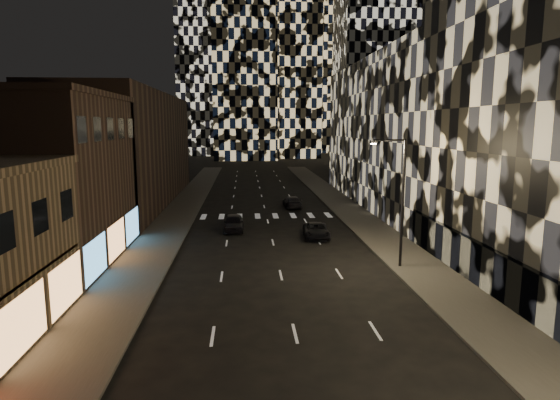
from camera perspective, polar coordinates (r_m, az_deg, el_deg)
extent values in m
cube|color=#47443F|center=(52.93, -12.55, -1.98)|extent=(4.00, 120.00, 0.15)
cube|color=#47443F|center=(53.81, 9.04, -1.69)|extent=(4.00, 120.00, 0.15)
cube|color=#4C4C47|center=(52.67, -10.29, -1.96)|extent=(0.20, 120.00, 0.15)
cube|color=#4C4C47|center=(53.37, 6.84, -1.73)|extent=(0.20, 120.00, 0.15)
cube|color=#493329|center=(38.08, -26.93, 2.00)|extent=(10.00, 15.00, 12.00)
cube|color=#493329|center=(63.21, -17.81, 5.91)|extent=(10.00, 40.00, 14.00)
cube|color=#383838|center=(30.97, 24.36, -7.77)|extent=(0.60, 25.00, 3.00)
cube|color=#232326|center=(62.55, 16.78, 7.76)|extent=(16.00, 40.00, 18.00)
cylinder|color=black|center=(33.70, 14.71, -0.43)|extent=(0.20, 0.20, 9.00)
cylinder|color=black|center=(32.93, 13.20, 7.11)|extent=(2.20, 0.14, 0.14)
cube|color=black|center=(32.63, 11.33, 6.95)|extent=(0.50, 0.25, 0.18)
cube|color=#FFEAB2|center=(32.63, 11.33, 6.74)|extent=(0.35, 0.18, 0.06)
imported|color=black|center=(45.19, -5.68, -2.77)|extent=(1.87, 4.62, 1.57)
imported|color=black|center=(57.64, 1.50, -0.23)|extent=(2.19, 4.94, 1.41)
imported|color=black|center=(42.30, 4.44, -3.75)|extent=(2.46, 4.88, 1.32)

